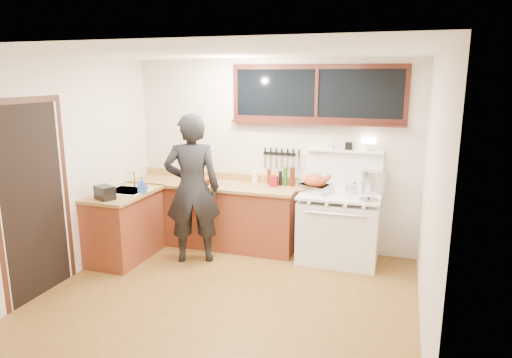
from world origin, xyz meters
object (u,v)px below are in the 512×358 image
(vintage_stove, at_px, (339,226))
(cutting_board, at_px, (204,182))
(man, at_px, (192,189))
(roast_turkey, at_px, (315,184))

(vintage_stove, height_order, cutting_board, vintage_stove)
(vintage_stove, xyz_separation_m, man, (-1.80, -0.58, 0.50))
(vintage_stove, relative_size, cutting_board, 3.32)
(man, height_order, roast_turkey, man)
(man, bearing_deg, cutting_board, 95.73)
(vintage_stove, distance_m, man, 1.96)
(vintage_stove, relative_size, man, 0.82)
(vintage_stove, height_order, roast_turkey, vintage_stove)
(man, height_order, cutting_board, man)
(man, bearing_deg, roast_turkey, 21.63)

